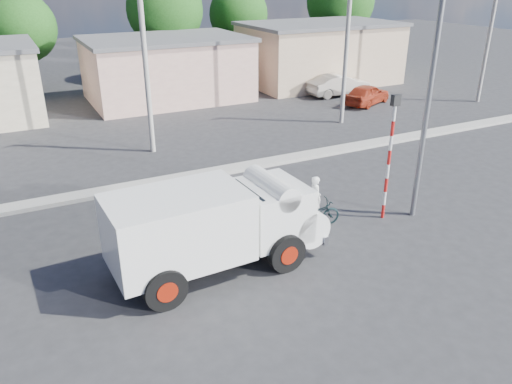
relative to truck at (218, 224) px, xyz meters
name	(u,v)px	position (x,y,z in m)	size (l,w,h in m)	color
ground_plane	(331,259)	(3.16, -1.15, -1.42)	(120.00, 120.00, 0.00)	#2A292C
median	(225,170)	(3.16, 6.85, -1.34)	(40.00, 0.80, 0.16)	#99968E
truck	(218,224)	(0.00, 0.00, 0.00)	(6.29, 2.71, 2.56)	black
bicycle	(315,214)	(3.86, 0.90, -0.95)	(0.63, 1.80, 0.94)	black
cyclist	(315,206)	(3.86, 0.90, -0.66)	(0.55, 0.36, 1.52)	white
car_cream	(339,85)	(15.95, 16.43, -0.69)	(1.54, 4.42, 1.46)	beige
car_red	(367,94)	(16.10, 13.57, -0.76)	(1.56, 3.87, 1.32)	#A03119
traffic_pole	(390,148)	(6.36, 0.35, 1.17)	(0.28, 0.18, 4.36)	red
streetlight	(428,74)	(7.30, 0.05, 3.54)	(2.34, 0.22, 9.00)	slate
building_row	(153,68)	(4.26, 20.85, 0.71)	(37.80, 7.30, 4.44)	#BCAD8E
tree_row	(160,13)	(6.92, 27.30, 3.57)	(43.62, 7.43, 8.42)	#38281E
utility_poles	(251,57)	(6.41, 10.85, 2.65)	(35.40, 0.24, 8.00)	#99968E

